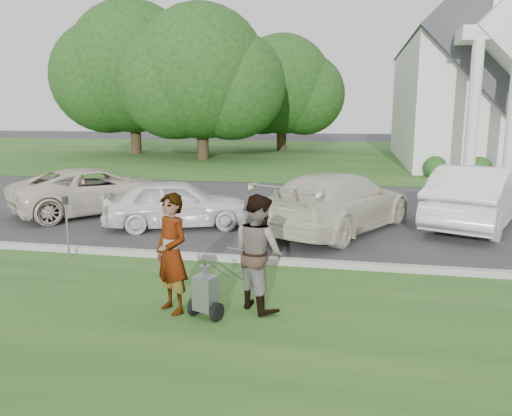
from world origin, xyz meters
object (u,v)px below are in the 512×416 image
(parking_meter_near, at_px, (66,219))
(person_right, at_px, (259,253))
(tree_back, at_px, (282,89))
(car_b, at_px, (177,203))
(car_d, at_px, (476,196))
(car_c, at_px, (338,202))
(person_left, at_px, (172,254))
(tree_left, at_px, (201,78))
(striping_cart, at_px, (206,294))
(church, at_px, (485,62))
(tree_far, at_px, (133,74))
(car_a, at_px, (96,190))

(parking_meter_near, bearing_deg, person_right, -22.89)
(tree_back, bearing_deg, parking_meter_near, -90.51)
(person_right, relative_size, parking_meter_near, 1.34)
(car_b, height_order, car_d, car_d)
(car_b, bearing_deg, car_c, -104.50)
(tree_back, height_order, person_left, tree_back)
(tree_left, bearing_deg, car_b, -74.94)
(striping_cart, bearing_deg, tree_back, 116.86)
(tree_left, bearing_deg, car_d, -52.29)
(car_d, bearing_deg, person_left, 73.26)
(church, height_order, person_left, church)
(tree_far, bearing_deg, church, -4.66)
(parking_meter_near, bearing_deg, tree_far, 111.38)
(church, distance_m, tree_far, 23.09)
(tree_back, bearing_deg, church, -27.85)
(striping_cart, height_order, person_right, person_right)
(tree_left, height_order, parking_meter_near, tree_left)
(striping_cart, relative_size, person_right, 0.57)
(tree_left, height_order, car_b, tree_left)
(parking_meter_near, relative_size, car_b, 0.35)
(striping_cart, distance_m, car_d, 9.27)
(church, distance_m, person_right, 26.86)
(tree_far, bearing_deg, person_left, -64.49)
(person_right, bearing_deg, tree_far, -19.24)
(striping_cart, height_order, car_a, car_a)
(church, distance_m, parking_meter_near, 27.03)
(parking_meter_near, bearing_deg, car_c, 33.58)
(church, bearing_deg, car_b, -121.32)
(tree_far, xyz_separation_m, parking_meter_near, (9.74, -24.86, -4.82))
(parking_meter_near, height_order, car_c, car_c)
(person_left, bearing_deg, car_b, 145.67)
(car_a, bearing_deg, car_d, -137.56)
(striping_cart, bearing_deg, person_right, 57.55)
(tree_far, height_order, parking_meter_near, tree_far)
(tree_left, height_order, tree_back, tree_left)
(tree_left, bearing_deg, parking_meter_near, -80.31)
(tree_back, xyz_separation_m, striping_cart, (3.55, -32.31, -4.33))
(church, height_order, tree_far, church)
(church, xyz_separation_m, tree_back, (-13.01, 6.87, -1.21))
(tree_left, bearing_deg, car_c, -62.79)
(striping_cart, bearing_deg, person_left, -172.72)
(car_c, bearing_deg, person_left, 95.35)
(parking_meter_near, relative_size, car_a, 0.28)
(church, xyz_separation_m, parking_meter_near, (-13.28, -22.99, -5.07))
(tree_far, xyz_separation_m, striping_cart, (13.55, -27.31, -5.30))
(car_b, relative_size, car_d, 0.77)
(car_b, distance_m, car_c, 4.35)
(tree_left, relative_size, striping_cart, 9.98)
(parking_meter_near, bearing_deg, tree_back, 89.49)
(tree_far, bearing_deg, person_right, -61.95)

